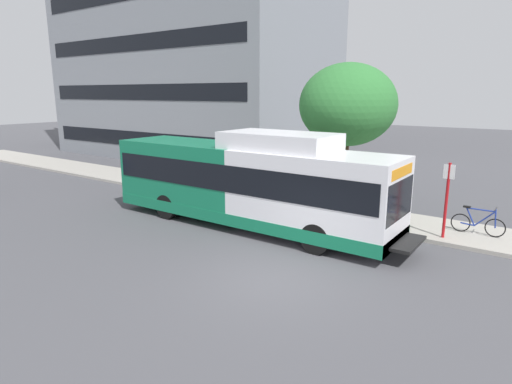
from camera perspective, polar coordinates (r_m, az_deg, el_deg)
ground_plane at (r=17.51m, az=-20.07°, el=-4.46°), size 120.00×120.00×0.00m
sidewalk_curb at (r=20.79m, az=-0.79°, el=-0.77°), size 3.00×56.00×0.14m
transit_bus at (r=16.28m, az=-1.06°, el=1.27°), size 2.58×12.25×3.65m
bus_stop_sign_pole at (r=15.91m, az=23.89°, el=-0.34°), size 0.10×0.36×2.60m
bicycle_parked at (r=17.03m, az=27.24°, el=-3.63°), size 0.52×1.76×1.02m
street_tree_near_stop at (r=18.84m, az=12.00°, el=11.16°), size 4.06×4.06×6.10m
lattice_comm_tower at (r=49.03m, az=-24.28°, el=18.01°), size 1.10×1.10×30.67m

